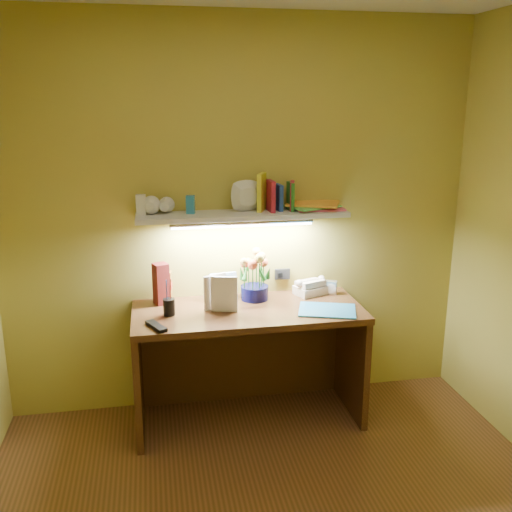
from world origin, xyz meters
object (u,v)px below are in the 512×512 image
(desk, at_px, (248,365))
(telephone, at_px, (310,286))
(flower_bouquet, at_px, (255,276))
(whisky_bottle, at_px, (166,283))
(desk_clock, at_px, (330,287))

(desk, xyz_separation_m, telephone, (0.45, 0.20, 0.43))
(flower_bouquet, xyz_separation_m, whisky_bottle, (-0.56, 0.05, -0.03))
(telephone, distance_m, desk_clock, 0.13)
(telephone, xyz_separation_m, desk_clock, (0.13, -0.02, -0.01))
(telephone, relative_size, desk_clock, 2.13)
(flower_bouquet, distance_m, telephone, 0.39)
(desk_clock, relative_size, whisky_bottle, 0.35)
(telephone, height_order, desk_clock, telephone)
(telephone, relative_size, whisky_bottle, 0.75)
(telephone, bearing_deg, desk_clock, -27.06)
(telephone, distance_m, whisky_bottle, 0.93)
(desk, xyz_separation_m, whisky_bottle, (-0.48, 0.22, 0.50))
(desk_clock, bearing_deg, whisky_bottle, -157.40)
(desk, height_order, flower_bouquet, flower_bouquet)
(telephone, height_order, whisky_bottle, whisky_bottle)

